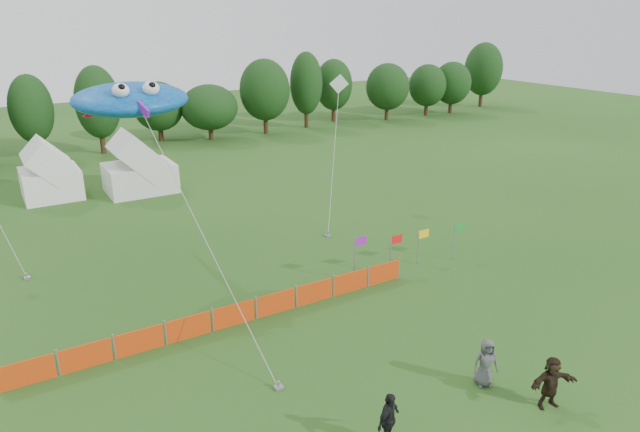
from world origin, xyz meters
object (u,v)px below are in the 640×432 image
tent_right (139,169)px  spectator_e (486,363)px  tent_left (50,174)px  barrier_fence (234,315)px  spectator_f (551,382)px  stingray_kite (130,99)px  spectator_d (389,420)px

tent_right → spectator_e: tent_right is taller
tent_left → barrier_fence: (4.15, -23.33, -1.24)m
tent_right → spectator_f: 32.46m
barrier_fence → stingray_kite: bearing=100.5°
barrier_fence → spectator_e: size_ratio=9.73×
spectator_e → stingray_kite: (-7.55, 16.54, 7.84)m
tent_left → spectator_f: 35.64m
tent_right → spectator_d: 30.70m
tent_left → spectator_d: tent_left is taller
spectator_f → stingray_kite: (-8.54, 18.53, 7.81)m
tent_left → barrier_fence: 23.73m
spectator_f → stingray_kite: bearing=129.7°
tent_right → barrier_fence: size_ratio=0.27×
tent_right → spectator_d: bearing=-90.9°
barrier_fence → tent_left: bearing=100.1°
tent_right → spectator_e: size_ratio=2.65×
tent_left → stingray_kite: (2.67, -15.30, 7.02)m
tent_left → spectator_e: size_ratio=2.12×
tent_left → tent_right: bearing=-17.2°
tent_left → stingray_kite: 17.04m
spectator_e → stingray_kite: size_ratio=0.09×
spectator_f → tent_right: bearing=114.4°
spectator_f → spectator_e: bearing=131.4°
tent_right → barrier_fence: bearing=-94.5°
barrier_fence → spectator_d: spectator_d is taller
tent_right → spectator_f: size_ratio=2.57×
spectator_d → barrier_fence: bearing=76.5°
tent_right → spectator_d: size_ratio=2.57×
spectator_d → spectator_e: 4.90m
tent_left → spectator_d: bearing=-80.6°
stingray_kite → tent_left: bearing=99.9°
tent_right → stingray_kite: stingray_kite is taller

